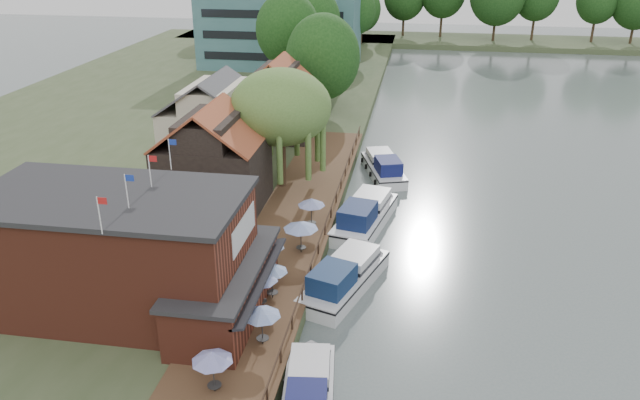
# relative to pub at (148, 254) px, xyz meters

# --- Properties ---
(ground) EXTENTS (260.00, 260.00, 0.00)m
(ground) POSITION_rel_pub_xyz_m (14.00, 1.00, -4.65)
(ground) COLOR #4F5B5B
(ground) RESTS_ON ground
(land_bank) EXTENTS (50.00, 140.00, 1.00)m
(land_bank) POSITION_rel_pub_xyz_m (-16.00, 36.00, -4.15)
(land_bank) COLOR #384728
(land_bank) RESTS_ON ground
(quay_deck) EXTENTS (6.00, 50.00, 0.10)m
(quay_deck) POSITION_rel_pub_xyz_m (6.00, 11.00, -3.60)
(quay_deck) COLOR #47301E
(quay_deck) RESTS_ON land_bank
(quay_rail) EXTENTS (0.20, 49.00, 1.00)m
(quay_rail) POSITION_rel_pub_xyz_m (8.70, 11.50, -3.15)
(quay_rail) COLOR black
(quay_rail) RESTS_ON land_bank
(pub) EXTENTS (20.00, 11.00, 7.30)m
(pub) POSITION_rel_pub_xyz_m (0.00, 0.00, 0.00)
(pub) COLOR maroon
(pub) RESTS_ON land_bank
(hotel_block) EXTENTS (25.40, 12.40, 12.30)m
(hotel_block) POSITION_rel_pub_xyz_m (-8.00, 71.00, 2.50)
(hotel_block) COLOR #38666B
(hotel_block) RESTS_ON land_bank
(cottage_a) EXTENTS (8.60, 7.60, 8.50)m
(cottage_a) POSITION_rel_pub_xyz_m (-1.00, 15.00, 0.60)
(cottage_a) COLOR black
(cottage_a) RESTS_ON land_bank
(cottage_b) EXTENTS (9.60, 8.60, 8.50)m
(cottage_b) POSITION_rel_pub_xyz_m (-4.00, 25.00, 0.60)
(cottage_b) COLOR beige
(cottage_b) RESTS_ON land_bank
(cottage_c) EXTENTS (7.60, 7.60, 8.50)m
(cottage_c) POSITION_rel_pub_xyz_m (0.00, 34.00, 0.60)
(cottage_c) COLOR black
(cottage_c) RESTS_ON land_bank
(willow) EXTENTS (8.60, 8.60, 10.43)m
(willow) POSITION_rel_pub_xyz_m (3.50, 20.00, 1.56)
(willow) COLOR #476B2D
(willow) RESTS_ON land_bank
(umbrella_0) EXTENTS (2.06, 2.06, 2.38)m
(umbrella_0) POSITION_rel_pub_xyz_m (5.98, -6.66, -2.36)
(umbrella_0) COLOR navy
(umbrella_0) RESTS_ON quay_deck
(umbrella_1) EXTENTS (2.11, 2.11, 2.38)m
(umbrella_1) POSITION_rel_pub_xyz_m (7.38, -2.58, -2.36)
(umbrella_1) COLOR #1C429C
(umbrella_1) RESTS_ON quay_deck
(umbrella_2) EXTENTS (2.19, 2.19, 2.38)m
(umbrella_2) POSITION_rel_pub_xyz_m (6.38, 1.00, -2.36)
(umbrella_2) COLOR navy
(umbrella_2) RESTS_ON quay_deck
(umbrella_3) EXTENTS (1.98, 1.98, 2.38)m
(umbrella_3) POSITION_rel_pub_xyz_m (6.83, 2.05, -2.36)
(umbrella_3) COLOR #1A4593
(umbrella_3) RESTS_ON quay_deck
(umbrella_4) EXTENTS (2.01, 2.01, 2.38)m
(umbrella_4) POSITION_rel_pub_xyz_m (5.96, 5.05, -2.36)
(umbrella_4) COLOR navy
(umbrella_4) RESTS_ON quay_deck
(umbrella_5) EXTENTS (2.46, 2.46, 2.38)m
(umbrella_5) POSITION_rel_pub_xyz_m (7.46, 8.08, -2.36)
(umbrella_5) COLOR #1B3E96
(umbrella_5) RESTS_ON quay_deck
(umbrella_6) EXTENTS (2.08, 2.08, 2.38)m
(umbrella_6) POSITION_rel_pub_xyz_m (7.49, 12.12, -2.36)
(umbrella_6) COLOR navy
(umbrella_6) RESTS_ON quay_deck
(cruiser_0) EXTENTS (3.94, 9.21, 2.12)m
(cruiser_0) POSITION_rel_pub_xyz_m (10.48, -5.78, -3.59)
(cruiser_0) COLOR silver
(cruiser_0) RESTS_ON ground
(cruiser_1) EXTENTS (6.22, 10.59, 2.45)m
(cruiser_1) POSITION_rel_pub_xyz_m (10.88, 5.50, -3.43)
(cruiser_1) COLOR silver
(cruiser_1) RESTS_ON ground
(cruiser_2) EXTENTS (5.46, 11.05, 2.59)m
(cruiser_2) POSITION_rel_pub_xyz_m (11.27, 15.20, -3.35)
(cruiser_2) COLOR white
(cruiser_2) RESTS_ON ground
(cruiser_3) EXTENTS (5.81, 10.07, 2.31)m
(cruiser_3) POSITION_rel_pub_xyz_m (11.97, 26.55, -3.49)
(cruiser_3) COLOR silver
(cruiser_3) RESTS_ON ground
(bank_tree_0) EXTENTS (8.87, 8.87, 11.96)m
(bank_tree_0) POSITION_rel_pub_xyz_m (3.29, 43.83, 2.33)
(bank_tree_0) COLOR #143811
(bank_tree_0) RESTS_ON land_bank
(bank_tree_1) EXTENTS (8.24, 8.24, 13.68)m
(bank_tree_1) POSITION_rel_pub_xyz_m (-2.33, 50.41, 3.19)
(bank_tree_1) COLOR #143811
(bank_tree_1) RESTS_ON land_bank
(bank_tree_2) EXTENTS (7.48, 7.48, 13.25)m
(bank_tree_2) POSITION_rel_pub_xyz_m (-0.60, 60.27, 2.98)
(bank_tree_2) COLOR #143811
(bank_tree_2) RESTS_ON land_bank
(bank_tree_3) EXTENTS (7.04, 7.04, 12.22)m
(bank_tree_3) POSITION_rel_pub_xyz_m (3.25, 77.81, 2.46)
(bank_tree_3) COLOR #143811
(bank_tree_3) RESTS_ON land_bank
(bank_tree_4) EXTENTS (8.16, 8.16, 12.98)m
(bank_tree_4) POSITION_rel_pub_xyz_m (-2.45, 88.14, 2.84)
(bank_tree_4) COLOR #143811
(bank_tree_4) RESTS_ON land_bank
(bank_tree_5) EXTENTS (7.45, 7.45, 10.80)m
(bank_tree_5) POSITION_rel_pub_xyz_m (2.77, 93.93, 1.75)
(bank_tree_5) COLOR #143811
(bank_tree_5) RESTS_ON land_bank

